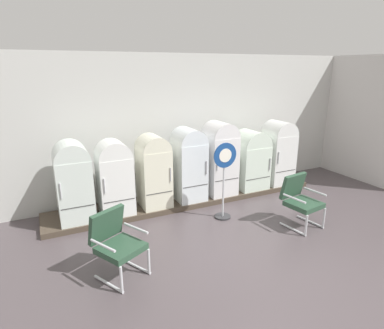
{
  "coord_description": "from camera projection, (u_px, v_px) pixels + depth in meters",
  "views": [
    {
      "loc": [
        -2.81,
        -3.02,
        2.86
      ],
      "look_at": [
        -0.04,
        2.75,
        0.92
      ],
      "focal_mm": 30.26,
      "sensor_mm": 36.0,
      "label": 1
    }
  ],
  "objects": [
    {
      "name": "refrigerator_3",
      "position": [
        189.0,
        162.0,
        6.84
      ],
      "size": [
        0.61,
        0.7,
        1.54
      ],
      "color": "white",
      "rests_on": "display_plinth"
    },
    {
      "name": "back_wall",
      "position": [
        176.0,
        126.0,
        7.29
      ],
      "size": [
        11.76,
        0.12,
        3.14
      ],
      "color": "silver",
      "rests_on": "ground"
    },
    {
      "name": "ground",
      "position": [
        278.0,
        278.0,
        4.6
      ],
      "size": [
        12.0,
        10.0,
        0.05
      ],
      "primitive_type": "cube",
      "color": "#4C4346"
    },
    {
      "name": "refrigerator_5",
      "position": [
        250.0,
        158.0,
        7.53
      ],
      "size": [
        0.71,
        0.7,
        1.36
      ],
      "color": "silver",
      "rests_on": "display_plinth"
    },
    {
      "name": "display_plinth",
      "position": [
        188.0,
        198.0,
        7.19
      ],
      "size": [
        6.03,
        0.95,
        0.11
      ],
      "primitive_type": "cube",
      "color": "#493C30",
      "rests_on": "ground"
    },
    {
      "name": "refrigerator_6",
      "position": [
        278.0,
        151.0,
        7.81
      ],
      "size": [
        0.64,
        0.67,
        1.53
      ],
      "color": "white",
      "rests_on": "display_plinth"
    },
    {
      "name": "side_wall_right",
      "position": [
        363.0,
        120.0,
        8.21
      ],
      "size": [
        0.16,
        2.2,
        3.14
      ],
      "color": "silver",
      "rests_on": "ground"
    },
    {
      "name": "refrigerator_4",
      "position": [
        220.0,
        156.0,
        7.13
      ],
      "size": [
        0.63,
        0.7,
        1.62
      ],
      "color": "white",
      "rests_on": "display_plinth"
    },
    {
      "name": "armchair_right",
      "position": [
        300.0,
        198.0,
        5.96
      ],
      "size": [
        0.69,
        0.73,
        0.96
      ],
      "color": "silver",
      "rests_on": "ground"
    },
    {
      "name": "refrigerator_1",
      "position": [
        115.0,
        176.0,
        6.16
      ],
      "size": [
        0.63,
        0.61,
        1.45
      ],
      "color": "white",
      "rests_on": "display_plinth"
    },
    {
      "name": "refrigerator_2",
      "position": [
        154.0,
        169.0,
        6.5
      ],
      "size": [
        0.59,
        0.66,
        1.47
      ],
      "color": "silver",
      "rests_on": "display_plinth"
    },
    {
      "name": "sign_stand",
      "position": [
        224.0,
        181.0,
        6.18
      ],
      "size": [
        0.48,
        0.32,
        1.52
      ],
      "color": "#2D2D30",
      "rests_on": "ground"
    },
    {
      "name": "refrigerator_0",
      "position": [
        73.0,
        179.0,
        5.89
      ],
      "size": [
        0.62,
        0.71,
        1.48
      ],
      "color": "silver",
      "rests_on": "display_plinth"
    },
    {
      "name": "armchair_left",
      "position": [
        116.0,
        241.0,
        4.51
      ],
      "size": [
        0.8,
        0.83,
        0.96
      ],
      "color": "silver",
      "rests_on": "ground"
    }
  ]
}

